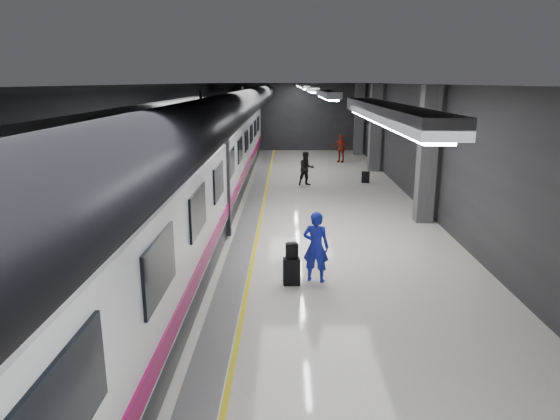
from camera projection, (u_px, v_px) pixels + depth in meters
ground at (288, 239)px, 15.03m from camera, size 40.00×40.00×0.00m
platform_hall at (279, 117)px, 15.08m from camera, size 10.02×40.02×4.51m
train at (178, 171)px, 14.56m from camera, size 3.05×38.00×4.05m
traveler_main at (316, 247)px, 11.64m from camera, size 0.71×0.56×1.70m
suitcase_main at (292, 271)px, 11.57m from camera, size 0.41×0.28×0.64m
shoulder_bag at (292, 251)px, 11.48m from camera, size 0.30×0.21×0.36m
traveler_far_a at (306, 169)px, 22.56m from camera, size 0.89×0.78×1.54m
traveler_far_b at (341, 148)px, 29.11m from camera, size 1.03×0.82×1.64m
suitcase_far at (365, 177)px, 23.29m from camera, size 0.37×0.26×0.52m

